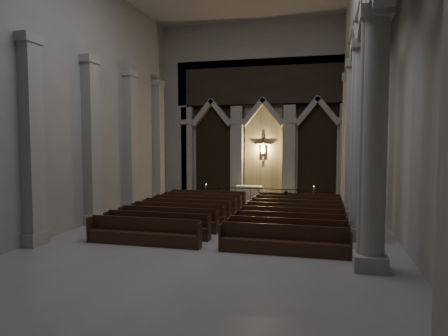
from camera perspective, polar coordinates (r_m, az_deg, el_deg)
name	(u,v)px	position (r m, az deg, el deg)	size (l,w,h in m)	color
room	(220,50)	(16.39, -0.57, 16.49)	(24.00, 24.10, 12.00)	#9D9A95
sanctuary_wall	(263,102)	(27.44, 5.61, 9.30)	(14.00, 0.77, 12.00)	#A4A299
right_arcade	(364,44)	(17.29, 19.36, 16.38)	(1.00, 24.00, 12.00)	#A4A299
left_pilasters	(113,143)	(21.84, -15.58, 3.45)	(0.60, 13.00, 8.03)	#A4A299
sanctuary_step	(260,200)	(26.69, 5.22, -4.63)	(8.50, 2.60, 0.15)	#A4A299
altar	(249,192)	(26.74, 3.61, -3.48)	(1.72, 0.69, 0.88)	#BDB6A6
altar_rail	(258,193)	(25.71, 4.91, -3.60)	(5.18, 0.09, 1.02)	black
candle_stand_left	(206,198)	(25.91, -2.61, -4.29)	(0.21, 0.21, 1.24)	#B27A36
candle_stand_right	(314,201)	(25.28, 12.69, -4.58)	(0.21, 0.21, 1.25)	#B27A36
pews	(236,218)	(19.23, 1.68, -7.16)	(10.04, 9.30, 1.03)	black
worshipper	(286,202)	(22.54, 8.90, -4.80)	(0.46, 0.30, 1.27)	black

